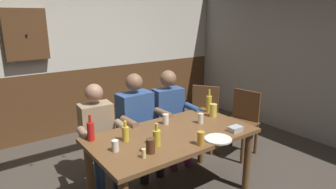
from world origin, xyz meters
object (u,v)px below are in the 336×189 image
dining_table (172,143)px  bottle_2 (209,104)px  person_2 (171,112)px  bottle_3 (157,137)px  person_0 (99,132)px  person_1 (138,119)px  pint_glass_3 (213,110)px  bottle_1 (91,131)px  pint_glass_2 (115,146)px  wall_dart_cabinet (25,34)px  chair_empty_near_right (241,120)px  pint_glass_0 (201,138)px  table_candle (144,153)px  pint_glass_4 (166,119)px  condiment_caddy (235,129)px  pint_glass_5 (201,118)px  plate_0 (218,139)px  pint_glass_1 (151,146)px  chair_empty_far_end (203,115)px  bottle_0 (126,133)px

dining_table → bottle_2: size_ratio=5.83×
person_2 → bottle_3: bearing=53.7°
person_0 → person_2: person_2 is taller
person_1 → pint_glass_3: (0.68, -0.57, 0.13)m
bottle_1 → pint_glass_2: bearing=-76.1°
bottle_3 → wall_dart_cabinet: 2.61m
chair_empty_near_right → pint_glass_0: 1.53m
person_0 → wall_dart_cabinet: 1.90m
chair_empty_near_right → table_candle: (-1.90, -0.55, 0.30)m
pint_glass_2 → pint_glass_4: 0.78m
table_candle → condiment_caddy: 1.06m
person_1 → condiment_caddy: (0.55, -1.02, 0.08)m
dining_table → bottle_1: (-0.72, 0.32, 0.20)m
pint_glass_4 → wall_dart_cabinet: 2.38m
person_0 → table_candle: (0.00, -0.95, 0.13)m
table_candle → person_2: bearing=43.8°
dining_table → person_0: size_ratio=1.42×
person_1 → pint_glass_0: (0.05, -1.05, 0.12)m
bottle_3 → pint_glass_2: (-0.35, 0.12, -0.03)m
person_1 → table_candle: (-0.50, -0.95, 0.10)m
chair_empty_near_right → bottle_3: (-1.68, -0.42, 0.34)m
pint_glass_5 → person_2: bearing=83.7°
plate_0 → pint_glass_1: size_ratio=1.99×
person_1 → table_candle: bearing=59.9°
chair_empty_near_right → chair_empty_far_end: same height
person_0 → person_1: person_1 is taller
chair_empty_far_end → bottle_2: (-0.38, -0.50, 0.36)m
chair_empty_near_right → bottle_2: 0.74m
bottle_1 → pint_glass_3: bottle_1 is taller
pint_glass_1 → condiment_caddy: bearing=-6.3°
chair_empty_far_end → wall_dart_cabinet: (-1.97, 1.51, 1.15)m
plate_0 → bottle_1: size_ratio=1.01×
chair_empty_near_right → pint_glass_2: size_ratio=8.63×
pint_glass_0 → wall_dart_cabinet: 2.90m
bottle_1 → pint_glass_4: (0.82, -0.07, -0.04)m
plate_0 → table_candle: bearing=171.7°
bottle_3 → person_0: bearing=105.0°
bottle_2 → pint_glass_3: bottle_2 is taller
chair_empty_far_end → pint_glass_1: (-1.54, -0.99, 0.32)m
person_2 → wall_dart_cabinet: (-1.32, 1.60, 0.96)m
chair_empty_far_end → pint_glass_2: bearing=80.0°
chair_empty_near_right → pint_glass_3: 0.80m
chair_empty_near_right → pint_glass_4: chair_empty_near_right is taller
pint_glass_0 → pint_glass_1: bearing=163.3°
pint_glass_3 → person_1: bearing=140.3°
dining_table → pint_glass_4: pint_glass_4 is taller
bottle_0 → pint_glass_2: 0.22m
bottle_1 → pint_glass_4: bottle_1 is taller
person_2 → bottle_3: 1.14m
chair_empty_near_right → pint_glass_3: pint_glass_3 is taller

